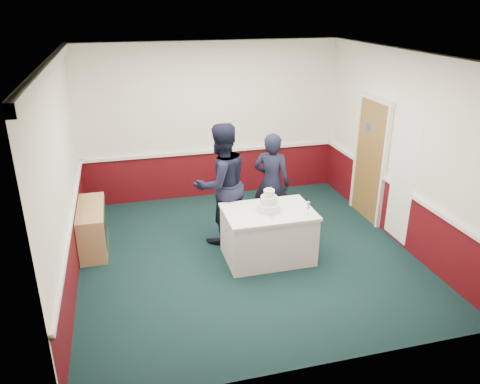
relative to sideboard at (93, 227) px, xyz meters
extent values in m
plane|color=#11262B|center=(2.28, -0.83, -0.35)|extent=(5.00, 5.00, 0.00)
cube|color=white|center=(2.28, 1.65, 1.15)|extent=(5.00, 0.05, 3.00)
cube|color=white|center=(-0.20, -0.83, 1.15)|extent=(0.05, 5.00, 3.00)
cube|color=white|center=(4.75, -0.83, 1.15)|extent=(0.05, 5.00, 3.00)
cube|color=white|center=(2.28, -0.83, 2.62)|extent=(5.00, 5.00, 0.05)
cube|color=#4D0A10|center=(2.28, 1.65, 0.10)|extent=(5.00, 0.02, 0.90)
cube|color=white|center=(2.28, 1.64, 0.57)|extent=(4.98, 0.05, 0.06)
cube|color=white|center=(2.28, 1.63, 2.58)|extent=(5.00, 0.08, 0.12)
cube|color=olive|center=(4.74, -0.03, 0.70)|extent=(0.05, 0.90, 2.10)
cube|color=#234799|center=(4.71, 0.12, 1.27)|extent=(0.01, 0.12, 0.12)
cube|color=white|center=(4.70, -1.08, 0.85)|extent=(0.02, 0.60, 2.20)
cube|color=tan|center=(0.00, 0.00, 0.00)|extent=(0.40, 1.20, 0.70)
cube|color=black|center=(0.20, 0.00, 0.05)|extent=(0.01, 1.00, 0.50)
cube|color=white|center=(2.57, -1.00, 0.03)|extent=(1.28, 0.88, 0.76)
cube|color=white|center=(2.57, -1.00, 0.42)|extent=(1.32, 0.92, 0.04)
cylinder|color=white|center=(2.57, -1.00, 0.50)|extent=(0.34, 0.34, 0.12)
cylinder|color=silver|center=(2.57, -1.00, 0.45)|extent=(0.35, 0.35, 0.03)
cylinder|color=white|center=(2.57, -1.00, 0.61)|extent=(0.24, 0.24, 0.11)
cylinder|color=silver|center=(2.57, -1.00, 0.57)|extent=(0.25, 0.25, 0.02)
cylinder|color=white|center=(2.57, -1.00, 0.72)|extent=(0.16, 0.16, 0.10)
cylinder|color=silver|center=(2.57, -1.00, 0.68)|extent=(0.17, 0.17, 0.02)
sphere|color=#EDE5C9|center=(2.57, -1.00, 0.79)|extent=(0.03, 0.03, 0.03)
sphere|color=#EDE5C9|center=(2.60, -0.99, 0.79)|extent=(0.03, 0.03, 0.03)
sphere|color=#EDE5C9|center=(2.55, -0.98, 0.79)|extent=(0.03, 0.03, 0.03)
sphere|color=#EDE5C9|center=(2.59, -1.03, 0.79)|extent=(0.03, 0.03, 0.03)
sphere|color=#EDE5C9|center=(2.54, -1.02, 0.79)|extent=(0.03, 0.03, 0.03)
cube|color=silver|center=(2.54, -1.20, 0.44)|extent=(0.03, 0.22, 0.00)
cylinder|color=silver|center=(3.07, -1.28, 0.44)|extent=(0.05, 0.05, 0.01)
cylinder|color=silver|center=(3.07, -1.28, 0.49)|extent=(0.01, 0.01, 0.09)
cylinder|color=silver|center=(3.07, -1.28, 0.59)|extent=(0.04, 0.04, 0.11)
imported|color=black|center=(2.02, -0.25, 0.63)|extent=(1.15, 1.02, 1.96)
imported|color=black|center=(2.92, -0.08, 0.50)|extent=(0.74, 0.69, 1.70)
camera|label=1|loc=(0.57, -6.95, 3.33)|focal=35.00mm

